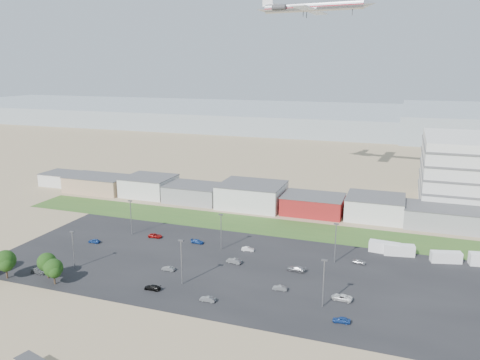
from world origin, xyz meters
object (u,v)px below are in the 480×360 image
at_px(parked_car_7, 234,261).
at_px(parked_car_8, 359,262).
at_px(parked_car_0, 342,297).
at_px(parked_car_5, 94,241).
at_px(parked_car_13, 208,299).
at_px(parked_car_11, 248,249).
at_px(parked_car_4, 168,269).
at_px(parked_car_12, 296,269).
at_px(parked_car_3, 152,287).
at_px(parked_car_9, 155,236).
at_px(parked_car_6, 197,241).
at_px(parked_car_1, 280,288).
at_px(airliner, 313,6).
at_px(parked_car_10, 39,271).
at_px(box_trailer_a, 384,247).
at_px(parked_car_2, 341,320).

height_order(parked_car_7, parked_car_8, parked_car_7).
height_order(parked_car_0, parked_car_8, parked_car_0).
relative_size(parked_car_5, parked_car_13, 1.00).
bearing_deg(parked_car_7, parked_car_11, -177.10).
bearing_deg(parked_car_4, parked_car_12, 109.14).
bearing_deg(parked_car_3, parked_car_9, -152.28).
height_order(parked_car_5, parked_car_8, parked_car_5).
relative_size(parked_car_0, parked_car_6, 1.18).
distance_m(parked_car_5, parked_car_8, 72.34).
distance_m(parked_car_8, parked_car_12, 16.89).
bearing_deg(parked_car_8, parked_car_1, 151.62).
distance_m(airliner, parked_car_6, 100.53).
bearing_deg(parked_car_7, parked_car_10, -55.56).
relative_size(box_trailer_a, parked_car_11, 2.36).
xyz_separation_m(parked_car_3, parked_car_12, (27.90, 20.16, 0.08)).
height_order(parked_car_8, parked_car_10, parked_car_10).
height_order(box_trailer_a, parked_car_8, box_trailer_a).
height_order(parked_car_10, parked_car_13, parked_car_10).
distance_m(parked_car_1, parked_car_5, 57.48).
bearing_deg(parked_car_11, parked_car_8, -93.02).
height_order(parked_car_0, parked_car_7, parked_car_7).
xyz_separation_m(parked_car_9, parked_car_12, (43.64, -8.86, 0.07)).
bearing_deg(parked_car_0, parked_car_9, -103.26).
bearing_deg(parked_car_7, parked_car_9, -101.05).
distance_m(parked_car_2, parked_car_11, 40.17).
height_order(parked_car_10, parked_car_11, parked_car_10).
bearing_deg(parked_car_12, box_trailer_a, 140.81).
relative_size(parked_car_4, parked_car_8, 1.01).
relative_size(parked_car_2, parked_car_8, 1.05).
bearing_deg(parked_car_10, parked_car_9, -19.76).
bearing_deg(parked_car_5, parked_car_13, 63.58).
xyz_separation_m(box_trailer_a, parked_car_5, (-77.20, -19.96, -0.90)).
relative_size(airliner, parked_car_12, 10.54).
height_order(parked_car_3, parked_car_9, parked_car_9).
bearing_deg(parked_car_9, parked_car_10, 151.80).
relative_size(parked_car_7, parked_car_10, 0.94).
relative_size(parked_car_2, parked_car_4, 1.04).
bearing_deg(parked_car_8, parked_car_3, 133.45).
bearing_deg(parked_car_1, parked_car_11, -146.15).
bearing_deg(parked_car_8, box_trailer_a, -21.77).
relative_size(parked_car_4, parked_car_7, 0.83).
relative_size(parked_car_0, parked_car_11, 1.34).
bearing_deg(parked_car_6, parked_car_9, 91.27).
bearing_deg(parked_car_13, parked_car_1, 127.72).
bearing_deg(parked_car_10, parked_car_11, -49.74).
xyz_separation_m(parked_car_12, parked_car_13, (-14.23, -20.92, -0.07)).
bearing_deg(parked_car_9, parked_car_1, -118.06).
distance_m(parked_car_2, parked_car_4, 43.99).
bearing_deg(parked_car_11, airliner, -6.84).
bearing_deg(parked_car_3, parked_car_8, 124.72).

